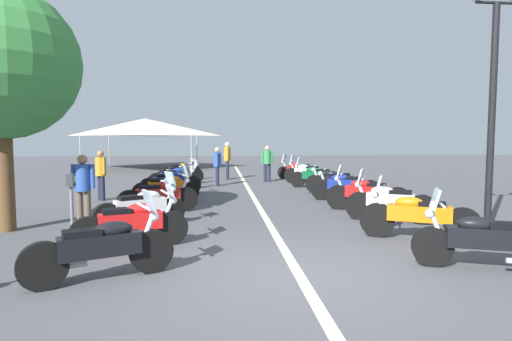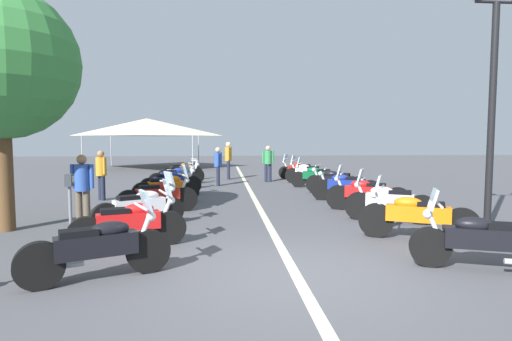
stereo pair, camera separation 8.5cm
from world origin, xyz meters
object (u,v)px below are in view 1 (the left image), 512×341
object	(u,v)px
motorcycle_left_row_1	(133,223)
roadside_tree_0	(0,63)
motorcycle_right_row_8	(298,170)
event_tent	(145,127)
motorcycle_right_row_4	(345,186)
bystander_4	(227,157)
bystander_0	(83,185)
motorcycle_left_row_0	(102,247)
motorcycle_right_row_6	(316,176)
bystander_3	(101,171)
motorcycle_right_row_5	(335,181)
motorcycle_right_row_2	(389,201)
street_lamp_twin_globe	(494,66)
bystander_1	(267,161)
motorcycle_left_row_3	(159,195)
motorcycle_left_row_8	(181,171)
motorcycle_right_row_1	(417,215)
motorcycle_left_row_7	(181,174)
parking_meter	(71,196)
motorcycle_right_row_7	(306,173)
motorcycle_left_row_5	(171,182)
motorcycle_right_row_0	(486,240)
bystander_2	(217,163)
motorcycle_left_row_2	(142,207)
motorcycle_left_row_4	(167,188)
motorcycle_left_row_6	(175,178)

from	to	relation	value
motorcycle_left_row_1	roadside_tree_0	bearing A→B (deg)	131.62
motorcycle_right_row_8	event_tent	bearing A→B (deg)	-14.30
motorcycle_right_row_4	motorcycle_right_row_8	size ratio (longest dim) A/B	1.07
bystander_4	bystander_0	bearing A→B (deg)	71.24
motorcycle_left_row_0	motorcycle_right_row_4	distance (m)	8.74
motorcycle_right_row_6	bystander_3	xyz separation A→B (m)	(-2.65, 7.48, 0.44)
motorcycle_right_row_5	bystander_3	xyz separation A→B (m)	(-0.76, 7.69, 0.45)
motorcycle_right_row_2	bystander_0	world-z (taller)	bystander_0
street_lamp_twin_globe	bystander_1	xyz separation A→B (m)	(10.17, 3.49, -2.48)
street_lamp_twin_globe	motorcycle_left_row_3	bearing A→B (deg)	69.54
motorcycle_right_row_4	event_tent	size ratio (longest dim) A/B	0.30
motorcycle_left_row_8	bystander_4	xyz separation A→B (m)	(0.32, -2.12, 0.59)
motorcycle_left_row_0	motorcycle_right_row_1	world-z (taller)	motorcycle_right_row_1
motorcycle_left_row_1	motorcycle_left_row_7	world-z (taller)	motorcycle_left_row_1
street_lamp_twin_globe	parking_meter	xyz separation A→B (m)	(-0.41, 8.31, -2.52)
motorcycle_left_row_7	motorcycle_right_row_1	distance (m)	11.38
motorcycle_right_row_7	motorcycle_left_row_5	bearing A→B (deg)	60.74
motorcycle_left_row_5	street_lamp_twin_globe	bearing A→B (deg)	-66.00
motorcycle_left_row_0	event_tent	bearing A→B (deg)	73.16
motorcycle_right_row_1	motorcycle_right_row_6	world-z (taller)	motorcycle_right_row_1
event_tent	motorcycle_left_row_8	bearing A→B (deg)	-159.65
motorcycle_right_row_0	bystander_1	xyz separation A→B (m)	(12.67, 1.76, 0.48)
parking_meter	motorcycle_left_row_3	bearing A→B (deg)	67.82
motorcycle_right_row_2	bystander_2	distance (m)	8.72
motorcycle_right_row_2	motorcycle_right_row_7	world-z (taller)	motorcycle_right_row_2
motorcycle_left_row_2	motorcycle_right_row_6	size ratio (longest dim) A/B	0.88
motorcycle_left_row_1	bystander_2	xyz separation A→B (m)	(9.61, -1.46, 0.45)
event_tent	motorcycle_right_row_7	bearing A→B (deg)	-139.20
parking_meter	bystander_4	distance (m)	12.23
bystander_3	motorcycle_right_row_8	bearing A→B (deg)	-1.54
motorcycle_left_row_5	motorcycle_right_row_7	xyz separation A→B (m)	(3.33, -5.34, 0.01)
bystander_4	motorcycle_left_row_4	bearing A→B (deg)	74.22
motorcycle_left_row_5	motorcycle_right_row_2	xyz separation A→B (m)	(-4.90, -5.54, 0.02)
motorcycle_left_row_6	bystander_0	distance (m)	6.54
street_lamp_twin_globe	motorcycle_right_row_8	bearing A→B (deg)	9.69
motorcycle_left_row_4	motorcycle_right_row_8	world-z (taller)	motorcycle_left_row_4
bystander_4	motorcycle_left_row_8	bearing A→B (deg)	8.04
motorcycle_left_row_2	motorcycle_right_row_5	xyz separation A→B (m)	(4.96, -5.69, 0.00)
motorcycle_left_row_4	street_lamp_twin_globe	size ratio (longest dim) A/B	0.39
motorcycle_left_row_5	motorcycle_left_row_7	distance (m)	3.40
motorcycle_right_row_4	motorcycle_right_row_1	bearing A→B (deg)	106.76
motorcycle_left_row_3	motorcycle_left_row_8	world-z (taller)	motorcycle_left_row_3
motorcycle_left_row_3	parking_meter	world-z (taller)	parking_meter
motorcycle_left_row_3	motorcycle_right_row_7	distance (m)	8.48
motorcycle_left_row_3	event_tent	world-z (taller)	event_tent
motorcycle_right_row_4	motorcycle_right_row_7	distance (m)	4.96
bystander_2	motorcycle_right_row_7	bearing A→B (deg)	-171.05
motorcycle_right_row_7	motorcycle_right_row_8	world-z (taller)	motorcycle_right_row_7
motorcycle_left_row_1	motorcycle_left_row_6	world-z (taller)	motorcycle_left_row_1
motorcycle_right_row_6	motorcycle_right_row_0	bearing A→B (deg)	110.91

